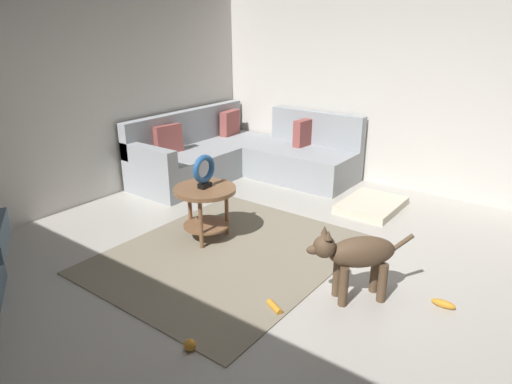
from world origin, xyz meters
The scene contains 12 objects.
ground_plane centered at (0.00, 0.00, -0.05)m, with size 6.00×6.00×0.10m, color #B7B2A8.
wall_back centered at (0.00, 2.94, 1.35)m, with size 6.00×0.12×2.70m, color silver.
wall_right centered at (2.94, 0.00, 1.35)m, with size 0.12×6.00×2.70m, color silver.
area_rug centered at (0.15, 0.70, 0.01)m, with size 2.30×1.90×0.01m, color gray.
sectional_couch centered at (1.99, 2.01, 0.29)m, with size 2.20×2.25×0.88m.
side_table centered at (0.27, 1.08, 0.42)m, with size 0.60×0.60×0.54m.
torus_sculpture centered at (0.27, 1.08, 0.71)m, with size 0.28×0.08×0.33m.
dog_bed_mat centered at (1.98, 0.08, 0.04)m, with size 0.80×0.60×0.09m, color beige.
dog centered at (0.18, -0.55, 0.38)m, with size 0.65×0.62×0.63m.
dog_toy_ball centered at (-1.01, 0.05, 0.04)m, with size 0.08×0.08×0.08m, color orange.
dog_toy_rope centered at (-0.31, -0.14, 0.03)m, with size 0.05×0.05×0.16m, color orange.
dog_toy_bone centered at (0.48, -1.15, 0.03)m, with size 0.18×0.06×0.06m, color orange.
Camera 1 is at (-2.70, -1.75, 2.03)m, focal length 31.87 mm.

